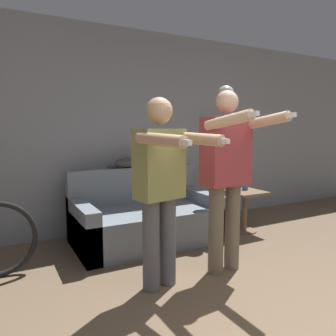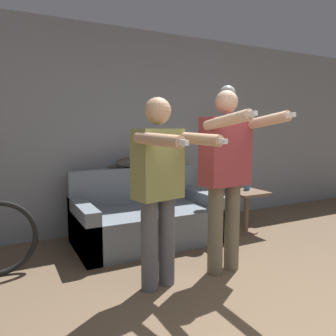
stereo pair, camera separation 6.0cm
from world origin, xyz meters
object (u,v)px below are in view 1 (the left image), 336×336
object	(u,v)px
couch	(145,219)
person_right	(227,169)
side_table	(245,202)
person_left	(161,181)
floor_lamp	(225,126)
cup	(245,186)
cat	(130,162)

from	to	relation	value
couch	person_right	size ratio (longest dim) A/B	0.99
person_right	side_table	size ratio (longest dim) A/B	3.13
person_left	floor_lamp	xyz separation A→B (m)	(1.47, 1.07, 0.46)
person_right	person_left	bearing A→B (deg)	175.65
side_table	cup	distance (m)	0.22
floor_lamp	cup	distance (m)	0.83
side_table	couch	bearing A→B (deg)	168.36
couch	floor_lamp	xyz separation A→B (m)	(1.12, -0.05, 1.10)
cat	cup	world-z (taller)	cat
couch	side_table	bearing A→B (deg)	-11.64
floor_lamp	side_table	bearing A→B (deg)	-51.15
person_left	cat	xyz separation A→B (m)	(0.31, 1.46, 0.01)
person_left	person_right	bearing A→B (deg)	-11.19
couch	floor_lamp	bearing A→B (deg)	-2.54
person_left	person_right	distance (m)	0.67
couch	person_right	xyz separation A→B (m)	(0.31, -1.11, 0.70)
floor_lamp	cup	world-z (taller)	floor_lamp
person_right	cup	world-z (taller)	person_right
person_left	cat	world-z (taller)	person_left
couch	side_table	world-z (taller)	couch
person_left	cup	size ratio (longest dim) A/B	16.95
floor_lamp	side_table	world-z (taller)	floor_lamp
side_table	cup	size ratio (longest dim) A/B	5.73
person_right	couch	bearing A→B (deg)	101.25
cat	side_table	size ratio (longest dim) A/B	0.94
person_left	cat	distance (m)	1.49
person_left	cat	bearing A→B (deg)	66.61
cat	couch	bearing A→B (deg)	-82.49
person_left	floor_lamp	bearing A→B (deg)	24.49
floor_lamp	cup	size ratio (longest dim) A/B	20.18
couch	cat	xyz separation A→B (m)	(-0.05, 0.35, 0.65)
person_right	cup	bearing A→B (deg)	36.96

